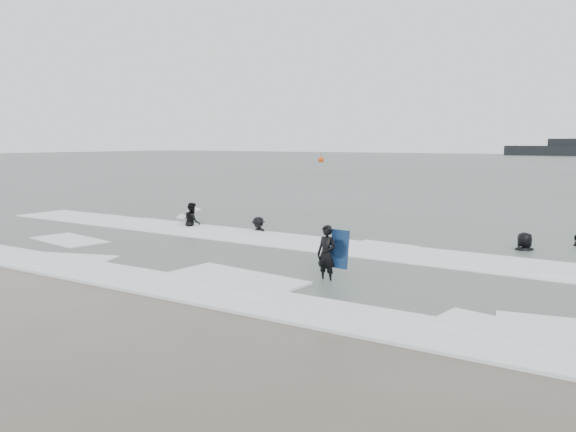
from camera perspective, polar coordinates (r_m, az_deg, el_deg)
The scene contains 10 objects.
ground at distance 14.56m, azimuth -10.80°, elevation -6.47°, with size 320.00×320.00×0.00m, color brown.
sea at distance 90.78m, azimuth 26.69°, elevation 4.57°, with size 320.00×320.00×0.00m, color #47544C.
surfer_centre at distance 14.17m, azimuth 3.91°, elevation -6.74°, with size 0.54×0.35×1.47m, color black.
surfer_wading at distance 23.31m, azimuth -9.66°, elevation -1.19°, with size 0.77×0.60×1.59m, color black.
surfer_breaker at distance 21.64m, azimuth -3.02°, elevation -1.76°, with size 0.96×0.55×1.48m, color black.
surfer_right_far at distance 19.49m, azimuth 22.86°, elevation -3.38°, with size 0.87×0.57×1.79m, color black.
surf_foam at distance 17.34m, azimuth -2.33°, elevation -3.95°, with size 30.03×9.06×0.09m.
bodyboards at distance 18.80m, azimuth 7.50°, elevation -1.69°, with size 15.42×9.25×1.25m.
buoy at distance 97.88m, azimuth 3.38°, elevation 5.72°, with size 1.00×1.00×1.65m.
vessel_horizon at distance 157.16m, azimuth 26.96°, elevation 6.02°, with size 31.54×5.63×4.28m.
Camera 1 is at (9.79, -10.19, 3.49)m, focal length 35.00 mm.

